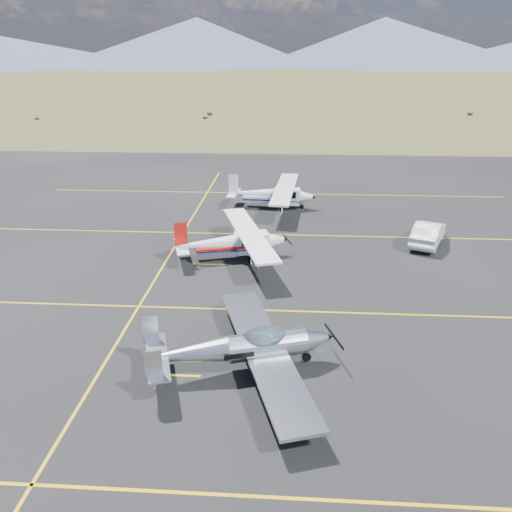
% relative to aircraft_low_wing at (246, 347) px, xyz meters
% --- Properties ---
extents(ground, '(1600.00, 1600.00, 0.00)m').
position_rel_aircraft_low_wing_xyz_m(ground, '(0.30, 2.98, -1.04)').
color(ground, '#383D1C').
rests_on(ground, ground).
extents(apron, '(72.00, 72.00, 0.02)m').
position_rel_aircraft_low_wing_xyz_m(apron, '(0.30, 9.98, -1.04)').
color(apron, black).
rests_on(apron, ground).
extents(aircraft_low_wing, '(7.35, 9.98, 2.18)m').
position_rel_aircraft_low_wing_xyz_m(aircraft_low_wing, '(0.00, 0.00, 0.00)').
color(aircraft_low_wing, silver).
rests_on(aircraft_low_wing, apron).
extents(aircraft_cessna, '(6.71, 9.90, 2.52)m').
position_rel_aircraft_low_wing_xyz_m(aircraft_cessna, '(-1.73, 11.47, 0.08)').
color(aircraft_cessna, white).
rests_on(aircraft_cessna, apron).
extents(aircraft_plain, '(6.18, 10.29, 2.60)m').
position_rel_aircraft_low_wing_xyz_m(aircraft_plain, '(0.27, 22.53, 0.11)').
color(aircraft_plain, silver).
rests_on(aircraft_plain, apron).
extents(sedan, '(3.31, 4.83, 1.51)m').
position_rel_aircraft_low_wing_xyz_m(sedan, '(10.68, 14.77, -0.28)').
color(sedan, white).
rests_on(sedan, apron).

